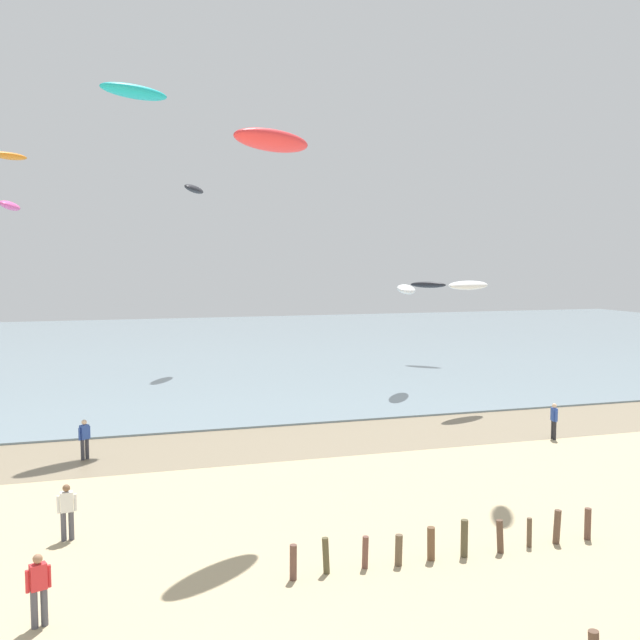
# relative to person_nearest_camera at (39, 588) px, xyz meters

# --- Properties ---
(wet_sand_strip) EXTENTS (120.00, 6.12, 0.01)m
(wet_sand_strip) POSITION_rel_person_nearest_camera_xyz_m (4.18, 14.40, -0.91)
(wet_sand_strip) COLOR #84755B
(wet_sand_strip) RESTS_ON ground
(sea) EXTENTS (160.00, 70.00, 0.10)m
(sea) POSITION_rel_person_nearest_camera_xyz_m (4.18, 52.46, -0.87)
(sea) COLOR gray
(sea) RESTS_ON ground
(groyne_mid) EXTENTS (9.34, 0.34, 1.07)m
(groyne_mid) POSITION_rel_person_nearest_camera_xyz_m (10.78, 0.69, -0.44)
(groyne_mid) COLOR brown
(groyne_mid) RESTS_ON ground
(person_nearest_camera) EXTENTS (0.54, 0.33, 1.71)m
(person_nearest_camera) POSITION_rel_person_nearest_camera_xyz_m (0.00, 0.00, 0.00)
(person_nearest_camera) COLOR #4C4C56
(person_nearest_camera) RESTS_ON ground
(person_by_waterline) EXTENTS (0.30, 0.55, 1.71)m
(person_by_waterline) POSITION_rel_person_nearest_camera_xyz_m (21.53, 11.31, 0.00)
(person_by_waterline) COLOR #232328
(person_by_waterline) RESTS_ON ground
(person_left_flank) EXTENTS (0.47, 0.39, 1.71)m
(person_left_flank) POSITION_rel_person_nearest_camera_xyz_m (0.51, 14.01, 0.00)
(person_left_flank) COLOR #383842
(person_left_flank) RESTS_ON ground
(person_right_flank) EXTENTS (0.57, 0.26, 1.71)m
(person_right_flank) POSITION_rel_person_nearest_camera_xyz_m (0.32, 5.10, 0.00)
(person_right_flank) COLOR #4C4C56
(person_right_flank) RESTS_ON ground
(kite_aloft_0) EXTENTS (2.47, 3.53, 0.91)m
(kite_aloft_0) POSITION_rel_person_nearest_camera_xyz_m (7.89, 37.33, 12.88)
(kite_aloft_0) COLOR black
(kite_aloft_1) EXTENTS (3.72, 2.83, 0.69)m
(kite_aloft_1) POSITION_rel_person_nearest_camera_xyz_m (3.01, 18.67, 15.49)
(kite_aloft_1) COLOR #19B2B7
(kite_aloft_3) EXTENTS (2.87, 2.81, 0.68)m
(kite_aloft_3) POSITION_rel_person_nearest_camera_xyz_m (26.44, 35.48, 5.55)
(kite_aloft_3) COLOR black
(kite_aloft_6) EXTENTS (1.61, 3.54, 0.87)m
(kite_aloft_6) POSITION_rel_person_nearest_camera_xyz_m (-4.65, 34.69, 11.16)
(kite_aloft_6) COLOR #E54C99
(kite_aloft_7) EXTENTS (2.89, 2.72, 0.61)m
(kite_aloft_7) POSITION_rel_person_nearest_camera_xyz_m (-5.14, 38.82, 15.01)
(kite_aloft_7) COLOR orange
(kite_aloft_8) EXTENTS (3.34, 2.17, 0.57)m
(kite_aloft_8) POSITION_rel_person_nearest_camera_xyz_m (20.83, 18.47, 6.10)
(kite_aloft_8) COLOR white
(kite_aloft_9) EXTENTS (2.86, 3.58, 0.84)m
(kite_aloft_9) POSITION_rel_person_nearest_camera_xyz_m (19.70, 24.46, 5.67)
(kite_aloft_9) COLOR white
(kite_aloft_12) EXTENTS (3.44, 2.97, 0.81)m
(kite_aloft_12) POSITION_rel_person_nearest_camera_xyz_m (6.78, 5.63, 11.25)
(kite_aloft_12) COLOR red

